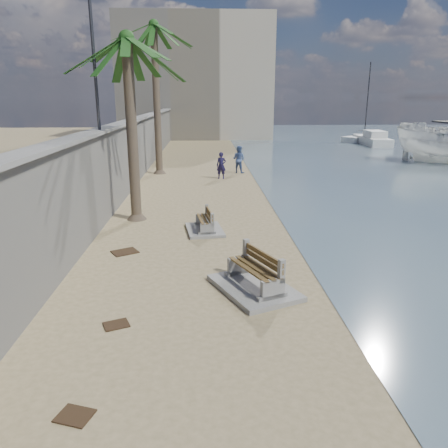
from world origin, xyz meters
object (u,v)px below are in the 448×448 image
palm_back (154,27)px  bench_near (254,274)px  sailboat_west (364,138)px  person_a (221,164)px  palm_mid (127,41)px  bench_far (205,222)px  person_b (239,158)px  yacht_far (372,141)px

palm_back → bench_near: bearing=-77.1°
sailboat_west → person_a: bearing=-126.3°
palm_mid → bench_far: bearing=-32.7°
palm_mid → sailboat_west: size_ratio=0.90×
person_b → person_a: bearing=89.6°
bench_near → palm_mid: palm_mid is taller
bench_far → sailboat_west: 39.50m
palm_mid → sailboat_west: (21.34, 33.08, -6.51)m
bench_far → palm_back: (-2.93, 13.06, 8.53)m
yacht_far → sailboat_west: sailboat_west is taller
bench_far → yacht_far: (17.94, 30.91, 0.01)m
palm_mid → palm_back: 11.46m
bench_far → bench_near: bearing=-76.4°
bench_far → yacht_far: 35.74m
bench_near → sailboat_west: bearing=66.7°
palm_back → palm_mid: bearing=-89.2°
person_a → sailboat_west: sailboat_west is taller
bench_far → sailboat_west: sailboat_west is taller
palm_mid → sailboat_west: sailboat_west is taller
bench_near → yacht_far: size_ratio=0.38×
bench_near → bench_far: 5.40m
sailboat_west → bench_near: bearing=-113.3°
person_a → yacht_far: bearing=62.2°
person_b → bench_far: bearing=109.9°
person_a → person_b: size_ratio=0.94×
bench_near → sailboat_west: size_ratio=0.33×
bench_far → person_b: 13.33m
palm_mid → bench_near: bearing=-60.1°
bench_near → palm_mid: bearing=119.9°
palm_back → person_a: palm_back is taller
person_a → person_b: bearing=72.2°
person_b → palm_mid: bearing=95.7°
person_b → yacht_far: (15.65, 17.80, -0.64)m
palm_mid → yacht_far: palm_mid is taller
bench_far → person_a: 11.07m
bench_far → person_a: bearing=84.5°
bench_near → bench_far: bench_near is taller
yacht_far → sailboat_west: 4.00m
palm_back → yacht_far: bearing=40.6°
palm_back → person_a: size_ratio=5.35×
bench_near → person_a: 16.26m
bench_near → bench_far: size_ratio=1.39×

